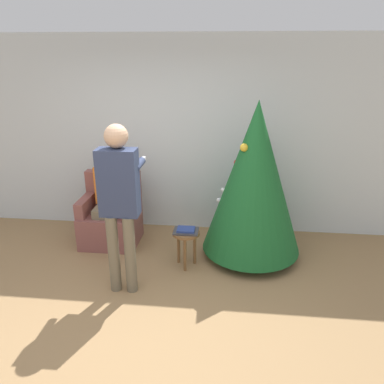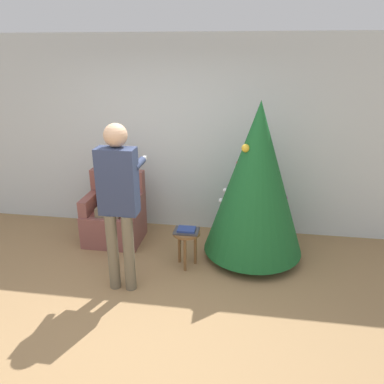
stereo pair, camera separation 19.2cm
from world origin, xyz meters
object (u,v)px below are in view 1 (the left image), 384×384
object	(u,v)px
armchair	(111,218)
person_seated	(109,195)
person_standing	(119,195)
side_stool	(186,239)
christmas_tree	(254,179)

from	to	relation	value
armchair	person_seated	size ratio (longest dim) A/B	0.75
armchair	person_standing	xyz separation A→B (m)	(0.47, -1.03, 0.76)
person_seated	person_standing	size ratio (longest dim) A/B	0.69
side_stool	person_standing	bearing A→B (deg)	-140.87
person_seated	person_standing	distance (m)	1.18
armchair	person_seated	bearing A→B (deg)	-90.00
christmas_tree	side_stool	bearing A→B (deg)	-156.43
armchair	side_stool	world-z (taller)	armchair
person_standing	side_stool	size ratio (longest dim) A/B	3.96
armchair	person_seated	distance (m)	0.35
christmas_tree	side_stool	distance (m)	1.09
side_stool	person_seated	bearing A→B (deg)	155.05
person_standing	side_stool	world-z (taller)	person_standing
christmas_tree	armchair	size ratio (longest dim) A/B	2.08
person_seated	side_stool	world-z (taller)	person_seated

